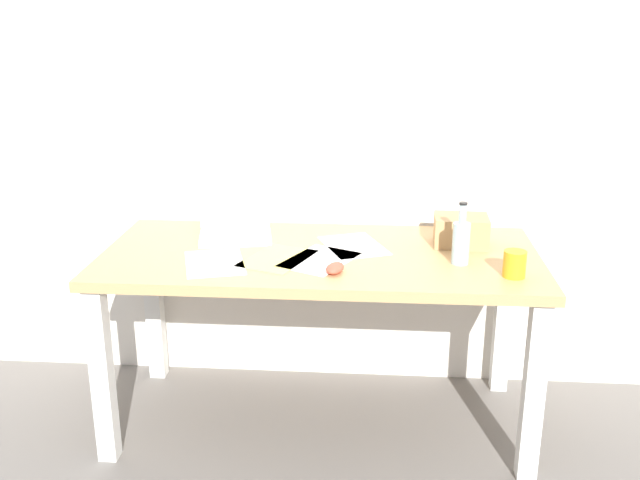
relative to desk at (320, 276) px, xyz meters
name	(u,v)px	position (x,y,z in m)	size (l,w,h in m)	color
ground_plane	(320,419)	(0.00, 0.00, -0.64)	(8.00, 8.00, 0.00)	slate
back_wall	(328,93)	(0.00, 0.45, 0.66)	(5.20, 0.08, 2.60)	silver
desk	(320,276)	(0.00, 0.00, 0.00)	(1.68, 0.77, 0.74)	tan
laptop_left	(235,226)	(-0.36, 0.17, 0.14)	(0.33, 0.27, 0.21)	silver
beer_bottle	(461,241)	(0.53, -0.09, 0.18)	(0.06, 0.06, 0.23)	#99B7C1
computer_mouse	(335,268)	(0.07, -0.22, 0.11)	(0.06, 0.10, 0.03)	#D84C38
cardboard_box	(461,231)	(0.55, 0.14, 0.16)	(0.21, 0.17, 0.12)	tan
coffee_mug	(515,264)	(0.70, -0.21, 0.14)	(0.08, 0.08, 0.10)	gold
paper_sheet_front_left	(215,263)	(-0.38, -0.15, 0.10)	(0.21, 0.30, 0.00)	white
paper_sheet_center	(319,260)	(0.01, -0.09, 0.10)	(0.21, 0.30, 0.00)	white
paper_yellow_folder	(277,258)	(-0.15, -0.09, 0.10)	(0.21, 0.30, 0.00)	#F4E06B
paper_sheet_near_back	(353,246)	(0.13, 0.09, 0.10)	(0.21, 0.30, 0.00)	white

